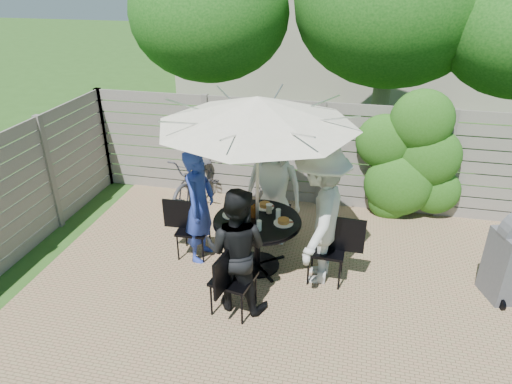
% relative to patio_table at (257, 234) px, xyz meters
% --- Properties ---
extents(backyard_envelope, '(60.00, 60.00, 5.00)m').
position_rel_patio_table_xyz_m(backyard_envelope, '(0.72, 9.37, 2.08)').
color(backyard_envelope, '#284D18').
rests_on(backyard_envelope, ground).
extents(patio_table, '(1.25, 1.25, 0.76)m').
position_rel_patio_table_xyz_m(patio_table, '(0.00, 0.00, 0.00)').
color(patio_table, black).
rests_on(patio_table, ground).
extents(umbrella, '(2.69, 2.69, 2.42)m').
position_rel_patio_table_xyz_m(umbrella, '(0.00, 0.00, 1.71)').
color(umbrella, silver).
rests_on(umbrella, ground).
extents(chair_back, '(0.43, 0.63, 0.85)m').
position_rel_patio_table_xyz_m(chair_back, '(0.08, 0.96, -0.28)').
color(chair_back, black).
rests_on(chair_back, ground).
extents(person_back, '(0.89, 0.62, 1.74)m').
position_rel_patio_table_xyz_m(person_back, '(0.07, 0.83, 0.34)').
color(person_back, silver).
rests_on(person_back, ground).
extents(chair_left, '(0.64, 0.44, 0.88)m').
position_rel_patio_table_xyz_m(chair_left, '(-0.96, 0.08, -0.27)').
color(chair_left, black).
rests_on(chair_left, ground).
extents(person_left, '(0.44, 0.63, 1.65)m').
position_rel_patio_table_xyz_m(person_left, '(-0.83, 0.07, 0.29)').
color(person_left, '#263BA7').
rests_on(person_left, ground).
extents(chair_front, '(0.54, 0.73, 0.96)m').
position_rel_patio_table_xyz_m(chair_front, '(-0.08, -0.96, -0.24)').
color(chair_front, black).
rests_on(chair_front, ground).
extents(person_front, '(0.82, 0.67, 1.60)m').
position_rel_patio_table_xyz_m(person_front, '(-0.07, -0.83, 0.27)').
color(person_front, black).
rests_on(person_front, ground).
extents(chair_right, '(0.71, 0.48, 0.97)m').
position_rel_patio_table_xyz_m(chair_right, '(0.96, -0.08, -0.24)').
color(chair_right, black).
rests_on(chair_right, ground).
extents(person_right, '(0.81, 1.29, 1.91)m').
position_rel_patio_table_xyz_m(person_right, '(0.83, -0.07, 0.42)').
color(person_right, beige).
rests_on(person_right, ground).
extents(plate_back, '(0.26, 0.26, 0.06)m').
position_rel_patio_table_xyz_m(plate_back, '(0.03, 0.36, 0.25)').
color(plate_back, white).
rests_on(plate_back, patio_table).
extents(plate_left, '(0.26, 0.26, 0.06)m').
position_rel_patio_table_xyz_m(plate_left, '(-0.36, 0.03, 0.25)').
color(plate_left, white).
rests_on(plate_left, patio_table).
extents(plate_front, '(0.26, 0.26, 0.06)m').
position_rel_patio_table_xyz_m(plate_front, '(-0.03, -0.36, 0.25)').
color(plate_front, white).
rests_on(plate_front, patio_table).
extents(plate_right, '(0.26, 0.26, 0.06)m').
position_rel_patio_table_xyz_m(plate_right, '(0.36, -0.03, 0.25)').
color(plate_right, white).
rests_on(plate_right, patio_table).
extents(glass_left, '(0.07, 0.07, 0.14)m').
position_rel_patio_table_xyz_m(glass_left, '(-0.27, -0.08, 0.30)').
color(glass_left, silver).
rests_on(glass_left, patio_table).
extents(glass_front, '(0.07, 0.07, 0.14)m').
position_rel_patio_table_xyz_m(glass_front, '(0.08, -0.27, 0.30)').
color(glass_front, silver).
rests_on(glass_front, patio_table).
extents(glass_right, '(0.07, 0.07, 0.14)m').
position_rel_patio_table_xyz_m(glass_right, '(0.27, 0.08, 0.30)').
color(glass_right, silver).
rests_on(glass_right, patio_table).
extents(syrup_jug, '(0.09, 0.09, 0.16)m').
position_rel_patio_table_xyz_m(syrup_jug, '(-0.06, 0.05, 0.31)').
color(syrup_jug, '#59280C').
rests_on(syrup_jug, patio_table).
extents(coffee_cup, '(0.08, 0.08, 0.12)m').
position_rel_patio_table_xyz_m(coffee_cup, '(0.12, 0.21, 0.29)').
color(coffee_cup, '#C6B293').
rests_on(coffee_cup, patio_table).
extents(bicycle, '(0.92, 1.86, 0.93)m').
position_rel_patio_table_xyz_m(bicycle, '(-1.39, 1.67, -0.06)').
color(bicycle, '#333338').
rests_on(bicycle, ground).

